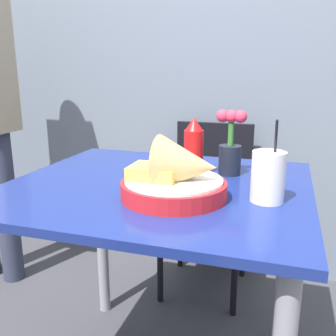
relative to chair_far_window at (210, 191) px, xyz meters
name	(u,v)px	position (x,y,z in m)	size (l,w,h in m)	color
wall_window	(220,33)	(-0.01, 0.21, 0.79)	(7.00, 0.06, 2.60)	slate
dining_table	(159,220)	(-0.01, -0.77, 0.14)	(0.92, 0.82, 0.77)	navy
chair_far_window	(210,191)	(0.00, 0.00, 0.00)	(0.40, 0.40, 0.85)	black
food_basket	(178,177)	(0.09, -0.89, 0.33)	(0.29, 0.29, 0.17)	red
ketchup_bottle	(194,147)	(0.07, -0.64, 0.36)	(0.06, 0.06, 0.19)	red
drink_cup	(268,178)	(0.32, -0.84, 0.33)	(0.09, 0.09, 0.22)	silver
flower_vase	(230,147)	(0.18, -0.60, 0.36)	(0.10, 0.07, 0.22)	black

